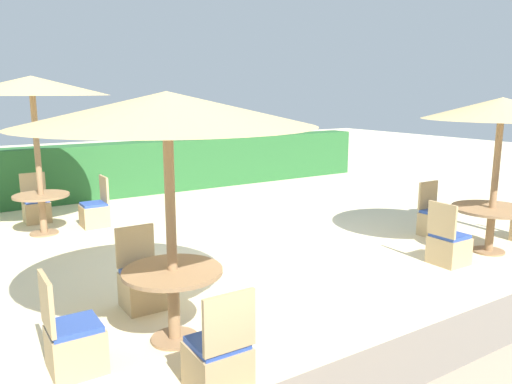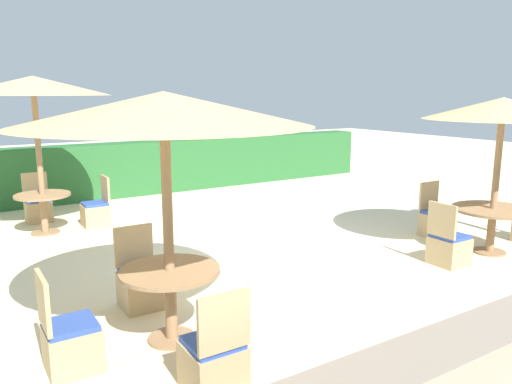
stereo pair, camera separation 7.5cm
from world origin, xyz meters
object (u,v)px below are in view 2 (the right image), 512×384
object	(u,v)px
parasol_front_left	(164,110)
patio_chair_front_left_south	(214,361)
patio_chair_front_left_west	(70,343)
patio_chair_back_left_east	(96,212)
parasol_front_right	(503,109)
patio_chair_back_left_north	(38,208)
round_table_back_left	(43,204)
round_table_front_right	(492,217)
patio_chair_front_right_north	(436,221)
patio_chair_front_left_north	(141,285)
parasol_back_left	(33,87)
patio_chair_front_right_west	(448,247)
round_table_front_left	(170,286)

from	to	relation	value
parasol_front_left	patio_chair_front_left_south	bearing A→B (deg)	-92.35
patio_chair_front_left_west	patio_chair_back_left_east	xyz separation A→B (m)	(1.51, 4.87, 0.00)
patio_chair_front_left_south	parasol_front_right	world-z (taller)	parasol_front_right
patio_chair_front_left_west	patio_chair_back_left_north	world-z (taller)	same
round_table_back_left	round_table_front_right	distance (m)	7.45
patio_chair_front_left_west	parasol_front_right	bearing A→B (deg)	89.99
patio_chair_front_left_south	patio_chair_front_right_north	size ratio (longest dim) A/B	1.00
round_table_front_right	patio_chair_front_right_north	size ratio (longest dim) A/B	1.28
patio_chair_front_left_south	patio_chair_front_right_north	world-z (taller)	same
parasol_front_left	patio_chair_front_left_north	xyz separation A→B (m)	(0.02, 0.94, -2.03)
round_table_back_left	patio_chair_front_left_south	bearing A→B (deg)	-86.70
parasol_front_left	parasol_back_left	size ratio (longest dim) A/B	1.03
patio_chair_front_right_west	patio_chair_front_right_north	bearing A→B (deg)	134.53
patio_chair_front_left_west	parasol_back_left	world-z (taller)	parasol_back_left
patio_chair_front_left_west	patio_chair_front_left_south	xyz separation A→B (m)	(0.94, -0.97, 0.00)
patio_chair_back_left_north	patio_chair_back_left_east	distance (m)	1.28
patio_chair_front_left_north	patio_chair_front_left_south	distance (m)	1.94
parasol_front_left	patio_chair_front_right_west	size ratio (longest dim) A/B	3.01
parasol_back_left	parasol_front_right	world-z (taller)	parasol_back_left
patio_chair_front_left_north	parasol_front_right	distance (m)	5.70
patio_chair_back_left_east	patio_chair_front_left_west	bearing A→B (deg)	162.74
patio_chair_front_left_north	patio_chair_front_right_north	bearing A→B (deg)	-179.25
patio_chair_back_left_east	parasol_front_right	distance (m)	7.08
patio_chair_front_right_west	parasol_front_left	bearing A→B (deg)	-90.53
parasol_front_left	patio_chair_front_left_west	bearing A→B (deg)	-177.83
patio_chair_back_left_east	parasol_front_right	bearing A→B (deg)	-135.72
round_table_back_left	parasol_front_right	world-z (taller)	parasol_front_right
parasol_back_left	round_table_front_right	bearing A→B (deg)	-40.62
patio_chair_front_right_north	parasol_front_right	bearing A→B (deg)	87.32
patio_chair_front_left_west	round_table_front_right	size ratio (longest dim) A/B	0.78
round_table_back_left	patio_chair_front_right_west	size ratio (longest dim) A/B	1.01
parasol_front_left	patio_chair_front_right_north	size ratio (longest dim) A/B	3.01
patio_chair_front_left_south	patio_chair_back_left_east	bearing A→B (deg)	84.39
patio_chair_back_left_east	parasol_front_right	size ratio (longest dim) A/B	0.39
round_table_front_right	patio_chair_front_right_west	distance (m)	1.06
patio_chair_front_left_north	round_table_front_right	size ratio (longest dim) A/B	0.78
round_table_front_left	parasol_back_left	world-z (taller)	parasol_back_left
patio_chair_back_left_north	round_table_front_right	size ratio (longest dim) A/B	0.78
patio_chair_back_left_east	round_table_back_left	bearing A→B (deg)	91.24
patio_chair_front_left_south	round_table_front_right	world-z (taller)	patio_chair_front_left_south
patio_chair_back_left_north	patio_chair_front_right_north	distance (m)	7.40
round_table_back_left	patio_chair_back_left_east	world-z (taller)	patio_chair_back_left_east
patio_chair_front_left_south	parasol_back_left	distance (m)	6.26
patio_chair_front_left_south	patio_chair_front_right_west	size ratio (longest dim) A/B	1.00
parasol_front_left	patio_chair_front_left_west	xyz separation A→B (m)	(-0.98, -0.04, -2.03)
parasol_back_left	patio_chair_back_left_east	world-z (taller)	parasol_back_left
patio_chair_back_left_east	round_table_front_right	bearing A→B (deg)	-135.72
parasol_front_right	patio_chair_front_right_west	bearing A→B (deg)	-179.96
patio_chair_back_left_north	patio_chair_front_right_north	xyz separation A→B (m)	(5.66, -4.77, 0.00)
parasol_front_right	round_table_back_left	bearing A→B (deg)	139.38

